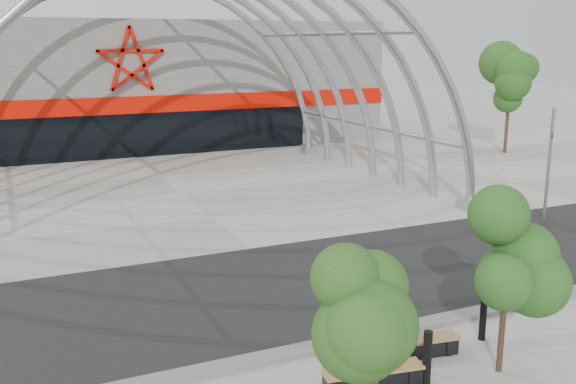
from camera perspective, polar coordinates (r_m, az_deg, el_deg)
name	(u,v)px	position (r m, az deg, el deg)	size (l,w,h in m)	color
ground	(358,335)	(15.54, 6.24, -12.51)	(140.00, 140.00, 0.00)	#9F9F99
road	(295,284)	(18.38, 0.65, -8.21)	(140.00, 7.00, 0.02)	black
forecourt	(183,194)	(29.21, -9.34, -0.21)	(60.00, 17.00, 0.04)	#9D978E
kerb	(364,337)	(15.33, 6.73, -12.67)	(60.00, 0.50, 0.12)	slate
arena_building	(111,82)	(46.10, -15.49, 9.38)	(34.00, 15.24, 8.00)	slate
vault_canopy	(183,194)	(29.21, -9.34, -0.21)	(20.80, 15.80, 20.36)	#9DA2A7
signal_pole	(549,162)	(26.49, 22.19, 2.50)	(0.28, 0.60, 4.28)	slate
street_tree_0	(378,308)	(10.53, 7.98, -10.20)	(1.57, 1.57, 3.57)	black
street_tree_1	(508,251)	(13.61, 19.01, -4.97)	(1.56, 1.56, 3.69)	black
bench_0	(373,378)	(13.38, 7.56, -16.08)	(2.10, 0.77, 0.43)	black
bench_1	(415,348)	(14.69, 11.25, -13.44)	(2.01, 0.72, 0.41)	black
bollard_1	(388,364)	(13.35, 8.90, -14.84)	(0.16, 0.16, 0.97)	black
bollard_2	(413,348)	(14.17, 11.09, -13.46)	(0.14, 0.14, 0.85)	black
bollard_3	(427,358)	(13.53, 12.26, -14.19)	(0.18, 0.18, 1.14)	black
bollard_4	(483,320)	(15.69, 16.94, -10.81)	(0.16, 0.16, 0.99)	black
bg_tree_1	(510,84)	(41.27, 19.13, 9.10)	(2.70, 2.70, 5.91)	black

